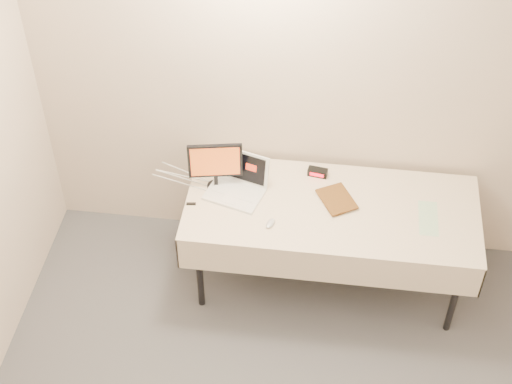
# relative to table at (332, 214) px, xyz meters

# --- Properties ---
(back_wall) EXTENTS (4.00, 0.10, 2.70)m
(back_wall) POSITION_rel_table_xyz_m (0.00, 0.45, 0.67)
(back_wall) COLOR beige
(back_wall) RESTS_ON ground
(table) EXTENTS (1.86, 0.81, 0.74)m
(table) POSITION_rel_table_xyz_m (0.00, 0.00, 0.00)
(table) COLOR black
(table) RESTS_ON ground
(laptop) EXTENTS (0.42, 0.38, 0.25)m
(laptop) POSITION_rel_table_xyz_m (-0.61, 0.08, 0.12)
(laptop) COLOR white
(laptop) RESTS_ON table
(monitor) EXTENTS (0.34, 0.14, 0.35)m
(monitor) POSITION_rel_table_xyz_m (-0.76, 0.09, 0.27)
(monitor) COLOR black
(monitor) RESTS_ON table
(book) EXTENTS (0.18, 0.11, 0.25)m
(book) POSITION_rel_table_xyz_m (-0.06, 0.01, 0.19)
(book) COLOR #9B5D1C
(book) RESTS_ON table
(alarm_clock) EXTENTS (0.13, 0.07, 0.05)m
(alarm_clock) POSITION_rel_table_xyz_m (-0.11, 0.28, 0.09)
(alarm_clock) COLOR black
(alarm_clock) RESTS_ON table
(clicker) EXTENTS (0.07, 0.10, 0.02)m
(clicker) POSITION_rel_table_xyz_m (-0.37, -0.20, 0.07)
(clicker) COLOR #B8B8BB
(clicker) RESTS_ON table
(paper_form) EXTENTS (0.12, 0.30, 0.00)m
(paper_form) POSITION_rel_table_xyz_m (0.60, -0.02, 0.06)
(paper_form) COLOR #BAE6B7
(paper_form) RESTS_ON table
(usb_dongle) EXTENTS (0.06, 0.02, 0.01)m
(usb_dongle) POSITION_rel_table_xyz_m (-0.89, -0.09, 0.07)
(usb_dongle) COLOR black
(usb_dongle) RESTS_ON table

